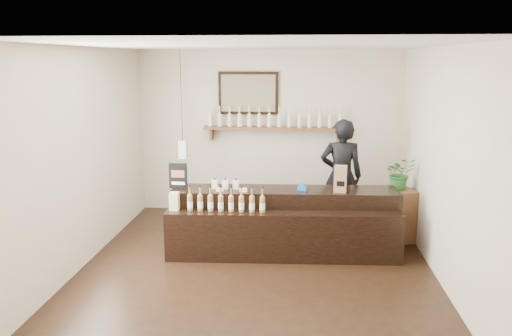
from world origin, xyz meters
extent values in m
plane|color=black|center=(0.00, 0.00, 0.00)|extent=(5.00, 5.00, 0.00)
plane|color=beige|center=(0.00, 2.50, 1.40)|extent=(4.50, 0.00, 4.50)
plane|color=beige|center=(0.00, -2.50, 1.40)|extent=(4.50, 0.00, 4.50)
plane|color=beige|center=(-2.25, 0.00, 1.40)|extent=(0.00, 5.00, 5.00)
plane|color=beige|center=(2.25, 0.00, 1.40)|extent=(0.00, 5.00, 5.00)
plane|color=white|center=(0.00, 0.00, 2.80)|extent=(5.00, 5.00, 0.00)
cube|color=brown|center=(0.10, 2.37, 1.50)|extent=(2.40, 0.25, 0.04)
cube|color=brown|center=(-0.98, 2.40, 1.38)|extent=(0.04, 0.20, 0.20)
cube|color=brown|center=(1.18, 2.40, 1.38)|extent=(0.04, 0.20, 0.20)
cube|color=black|center=(-0.35, 2.47, 2.08)|extent=(1.02, 0.04, 0.72)
cube|color=#453D2C|center=(-0.35, 2.44, 2.08)|extent=(0.92, 0.01, 0.62)
cube|color=white|center=(-1.30, 1.60, 1.25)|extent=(0.12, 0.12, 0.28)
cylinder|color=black|center=(-1.30, 1.60, 2.09)|extent=(0.01, 0.01, 1.41)
cylinder|color=silver|center=(-1.00, 2.37, 1.62)|extent=(0.07, 0.07, 0.20)
cone|color=silver|center=(-1.00, 2.37, 1.75)|extent=(0.07, 0.07, 0.05)
cylinder|color=silver|center=(-1.00, 2.37, 1.81)|extent=(0.02, 0.02, 0.07)
cylinder|color=#EDBC45|center=(-1.00, 2.37, 1.86)|extent=(0.03, 0.03, 0.02)
cylinder|color=white|center=(-1.00, 2.37, 1.60)|extent=(0.07, 0.07, 0.09)
cylinder|color=silver|center=(-0.83, 2.37, 1.62)|extent=(0.07, 0.07, 0.20)
cone|color=silver|center=(-0.83, 2.37, 1.75)|extent=(0.07, 0.07, 0.05)
cylinder|color=silver|center=(-0.83, 2.37, 1.81)|extent=(0.02, 0.02, 0.07)
cylinder|color=#EDBC45|center=(-0.83, 2.37, 1.86)|extent=(0.03, 0.03, 0.02)
cylinder|color=white|center=(-0.83, 2.37, 1.60)|extent=(0.07, 0.07, 0.09)
cylinder|color=silver|center=(-0.66, 2.37, 1.62)|extent=(0.07, 0.07, 0.20)
cone|color=silver|center=(-0.66, 2.37, 1.75)|extent=(0.07, 0.07, 0.05)
cylinder|color=silver|center=(-0.66, 2.37, 1.81)|extent=(0.02, 0.02, 0.07)
cylinder|color=#EDBC45|center=(-0.66, 2.37, 1.86)|extent=(0.03, 0.03, 0.02)
cylinder|color=white|center=(-0.66, 2.37, 1.60)|extent=(0.07, 0.07, 0.09)
cylinder|color=silver|center=(-0.49, 2.37, 1.62)|extent=(0.07, 0.07, 0.20)
cone|color=silver|center=(-0.49, 2.37, 1.75)|extent=(0.07, 0.07, 0.05)
cylinder|color=silver|center=(-0.49, 2.37, 1.81)|extent=(0.02, 0.02, 0.07)
cylinder|color=#EDBC45|center=(-0.49, 2.37, 1.86)|extent=(0.03, 0.03, 0.02)
cylinder|color=white|center=(-0.49, 2.37, 1.60)|extent=(0.07, 0.07, 0.09)
cylinder|color=silver|center=(-0.32, 2.37, 1.62)|extent=(0.07, 0.07, 0.20)
cone|color=silver|center=(-0.32, 2.37, 1.75)|extent=(0.07, 0.07, 0.05)
cylinder|color=silver|center=(-0.32, 2.37, 1.81)|extent=(0.02, 0.02, 0.07)
cylinder|color=#EDBC45|center=(-0.32, 2.37, 1.86)|extent=(0.03, 0.03, 0.02)
cylinder|color=white|center=(-0.32, 2.37, 1.60)|extent=(0.07, 0.07, 0.09)
cylinder|color=silver|center=(-0.15, 2.37, 1.62)|extent=(0.07, 0.07, 0.20)
cone|color=silver|center=(-0.15, 2.37, 1.75)|extent=(0.07, 0.07, 0.05)
cylinder|color=silver|center=(-0.15, 2.37, 1.81)|extent=(0.02, 0.02, 0.07)
cylinder|color=#EDBC45|center=(-0.15, 2.37, 1.86)|extent=(0.03, 0.03, 0.02)
cylinder|color=white|center=(-0.15, 2.37, 1.60)|extent=(0.07, 0.07, 0.09)
cylinder|color=silver|center=(0.02, 2.37, 1.62)|extent=(0.07, 0.07, 0.20)
cone|color=silver|center=(0.02, 2.37, 1.75)|extent=(0.07, 0.07, 0.05)
cylinder|color=silver|center=(0.02, 2.37, 1.81)|extent=(0.02, 0.02, 0.07)
cylinder|color=#EDBC45|center=(0.02, 2.37, 1.86)|extent=(0.03, 0.03, 0.02)
cylinder|color=white|center=(0.02, 2.37, 1.60)|extent=(0.07, 0.07, 0.09)
cylinder|color=silver|center=(0.18, 2.37, 1.62)|extent=(0.07, 0.07, 0.20)
cone|color=silver|center=(0.18, 2.37, 1.75)|extent=(0.07, 0.07, 0.05)
cylinder|color=silver|center=(0.18, 2.37, 1.81)|extent=(0.02, 0.02, 0.07)
cylinder|color=#EDBC45|center=(0.18, 2.37, 1.86)|extent=(0.03, 0.03, 0.02)
cylinder|color=white|center=(0.18, 2.37, 1.60)|extent=(0.07, 0.07, 0.09)
cylinder|color=silver|center=(0.35, 2.37, 1.62)|extent=(0.07, 0.07, 0.20)
cone|color=silver|center=(0.35, 2.37, 1.75)|extent=(0.07, 0.07, 0.05)
cylinder|color=silver|center=(0.35, 2.37, 1.81)|extent=(0.02, 0.02, 0.07)
cylinder|color=#EDBC45|center=(0.35, 2.37, 1.86)|extent=(0.03, 0.03, 0.02)
cylinder|color=white|center=(0.35, 2.37, 1.60)|extent=(0.07, 0.07, 0.09)
cylinder|color=silver|center=(0.52, 2.37, 1.62)|extent=(0.07, 0.07, 0.20)
cone|color=silver|center=(0.52, 2.37, 1.75)|extent=(0.07, 0.07, 0.05)
cylinder|color=silver|center=(0.52, 2.37, 1.81)|extent=(0.02, 0.02, 0.07)
cylinder|color=#EDBC45|center=(0.52, 2.37, 1.86)|extent=(0.03, 0.03, 0.02)
cylinder|color=white|center=(0.52, 2.37, 1.60)|extent=(0.07, 0.07, 0.09)
cylinder|color=silver|center=(0.69, 2.37, 1.62)|extent=(0.07, 0.07, 0.20)
cone|color=silver|center=(0.69, 2.37, 1.75)|extent=(0.07, 0.07, 0.05)
cylinder|color=silver|center=(0.69, 2.37, 1.81)|extent=(0.02, 0.02, 0.07)
cylinder|color=#EDBC45|center=(0.69, 2.37, 1.86)|extent=(0.03, 0.03, 0.02)
cylinder|color=white|center=(0.69, 2.37, 1.60)|extent=(0.07, 0.07, 0.09)
cylinder|color=silver|center=(0.86, 2.37, 1.62)|extent=(0.07, 0.07, 0.20)
cone|color=silver|center=(0.86, 2.37, 1.75)|extent=(0.07, 0.07, 0.05)
cylinder|color=silver|center=(0.86, 2.37, 1.81)|extent=(0.02, 0.02, 0.07)
cylinder|color=#EDBC45|center=(0.86, 2.37, 1.86)|extent=(0.03, 0.03, 0.02)
cylinder|color=white|center=(0.86, 2.37, 1.60)|extent=(0.07, 0.07, 0.09)
cylinder|color=silver|center=(1.03, 2.37, 1.62)|extent=(0.07, 0.07, 0.20)
cone|color=silver|center=(1.03, 2.37, 1.75)|extent=(0.07, 0.07, 0.05)
cylinder|color=silver|center=(1.03, 2.37, 1.81)|extent=(0.02, 0.02, 0.07)
cylinder|color=#EDBC45|center=(1.03, 2.37, 1.86)|extent=(0.03, 0.03, 0.02)
cylinder|color=white|center=(1.03, 2.37, 1.60)|extent=(0.07, 0.07, 0.09)
cylinder|color=silver|center=(1.20, 2.37, 1.62)|extent=(0.07, 0.07, 0.20)
cone|color=silver|center=(1.20, 2.37, 1.75)|extent=(0.07, 0.07, 0.05)
cylinder|color=silver|center=(1.20, 2.37, 1.81)|extent=(0.02, 0.02, 0.07)
cylinder|color=#EDBC45|center=(1.20, 2.37, 1.86)|extent=(0.03, 0.03, 0.02)
cylinder|color=white|center=(1.20, 2.37, 1.60)|extent=(0.07, 0.07, 0.09)
cube|color=black|center=(0.33, 0.70, 0.44)|extent=(3.16, 0.70, 0.88)
cube|color=black|center=(0.33, 0.28, 0.33)|extent=(3.15, 0.43, 0.66)
cube|color=white|center=(-0.54, 0.50, 0.90)|extent=(0.10, 0.04, 0.05)
cube|color=white|center=(-0.22, 0.50, 0.90)|extent=(0.10, 0.04, 0.05)
cube|color=#D2BC80|center=(-1.12, 0.28, 0.72)|extent=(0.12, 0.12, 0.12)
cube|color=#D2BC80|center=(-1.12, 0.28, 0.84)|extent=(0.12, 0.12, 0.12)
cube|color=silver|center=(-0.63, 0.65, 0.94)|extent=(0.08, 0.08, 0.13)
cube|color=beige|center=(-0.63, 0.61, 0.94)|extent=(0.07, 0.00, 0.06)
cylinder|color=black|center=(-0.63, 0.65, 1.01)|extent=(0.02, 0.02, 0.03)
cube|color=silver|center=(-0.49, 0.65, 0.94)|extent=(0.08, 0.08, 0.13)
cube|color=beige|center=(-0.49, 0.61, 0.94)|extent=(0.07, 0.00, 0.06)
cylinder|color=black|center=(-0.49, 0.65, 1.01)|extent=(0.02, 0.02, 0.03)
cube|color=silver|center=(-0.34, 0.65, 0.94)|extent=(0.08, 0.08, 0.13)
cube|color=beige|center=(-0.34, 0.61, 0.94)|extent=(0.07, 0.00, 0.06)
cylinder|color=black|center=(-0.34, 0.65, 1.01)|extent=(0.02, 0.02, 0.03)
cylinder|color=olive|center=(-0.91, 0.28, 0.77)|extent=(0.07, 0.07, 0.20)
cone|color=olive|center=(-0.91, 0.28, 0.89)|extent=(0.07, 0.07, 0.05)
cylinder|color=olive|center=(-0.91, 0.28, 0.95)|extent=(0.02, 0.02, 0.07)
cylinder|color=black|center=(-0.91, 0.28, 1.00)|extent=(0.03, 0.03, 0.02)
cylinder|color=white|center=(-0.91, 0.28, 0.75)|extent=(0.07, 0.07, 0.09)
cylinder|color=olive|center=(-0.77, 0.28, 0.77)|extent=(0.07, 0.07, 0.20)
cone|color=olive|center=(-0.77, 0.28, 0.89)|extent=(0.07, 0.07, 0.05)
cylinder|color=olive|center=(-0.77, 0.28, 0.95)|extent=(0.02, 0.02, 0.07)
cylinder|color=black|center=(-0.77, 0.28, 1.00)|extent=(0.03, 0.03, 0.02)
cylinder|color=white|center=(-0.77, 0.28, 0.75)|extent=(0.07, 0.07, 0.09)
cylinder|color=olive|center=(-0.63, 0.28, 0.77)|extent=(0.07, 0.07, 0.20)
cone|color=olive|center=(-0.63, 0.28, 0.89)|extent=(0.07, 0.07, 0.05)
cylinder|color=olive|center=(-0.63, 0.28, 0.95)|extent=(0.02, 0.02, 0.07)
cylinder|color=black|center=(-0.63, 0.28, 1.00)|extent=(0.03, 0.03, 0.02)
cylinder|color=white|center=(-0.63, 0.28, 0.75)|extent=(0.07, 0.07, 0.09)
cylinder|color=olive|center=(-0.50, 0.28, 0.77)|extent=(0.07, 0.07, 0.20)
cone|color=olive|center=(-0.50, 0.28, 0.89)|extent=(0.07, 0.07, 0.05)
cylinder|color=olive|center=(-0.50, 0.28, 0.95)|extent=(0.02, 0.02, 0.07)
cylinder|color=black|center=(-0.50, 0.28, 1.00)|extent=(0.03, 0.03, 0.02)
cylinder|color=white|center=(-0.50, 0.28, 0.75)|extent=(0.07, 0.07, 0.09)
cylinder|color=olive|center=(-0.36, 0.28, 0.77)|extent=(0.07, 0.07, 0.20)
cone|color=olive|center=(-0.36, 0.28, 0.89)|extent=(0.07, 0.07, 0.05)
cylinder|color=olive|center=(-0.36, 0.28, 0.95)|extent=(0.02, 0.02, 0.07)
cylinder|color=black|center=(-0.36, 0.28, 1.00)|extent=(0.03, 0.03, 0.02)
cylinder|color=white|center=(-0.36, 0.28, 0.75)|extent=(0.07, 0.07, 0.09)
cylinder|color=olive|center=(-0.22, 0.28, 0.77)|extent=(0.07, 0.07, 0.20)
cone|color=olive|center=(-0.22, 0.28, 0.89)|extent=(0.07, 0.07, 0.05)
cylinder|color=olive|center=(-0.22, 0.28, 0.95)|extent=(0.02, 0.02, 0.07)
cylinder|color=black|center=(-0.22, 0.28, 1.00)|extent=(0.03, 0.03, 0.02)
cylinder|color=white|center=(-0.22, 0.28, 0.75)|extent=(0.07, 0.07, 0.09)
cylinder|color=olive|center=(-0.08, 0.28, 0.77)|extent=(0.07, 0.07, 0.20)
cone|color=olive|center=(-0.08, 0.28, 0.89)|extent=(0.07, 0.07, 0.05)
cylinder|color=olive|center=(-0.08, 0.28, 0.95)|extent=(0.02, 0.02, 0.07)
cylinder|color=black|center=(-0.08, 0.28, 1.00)|extent=(0.03, 0.03, 0.02)
cylinder|color=white|center=(-0.08, 0.28, 0.75)|extent=(0.07, 0.07, 0.09)
cylinder|color=olive|center=(0.06, 0.28, 0.77)|extent=(0.07, 0.07, 0.20)
cone|color=olive|center=(0.06, 0.28, 0.89)|extent=(0.07, 0.07, 0.05)
cylinder|color=olive|center=(0.06, 0.28, 0.95)|extent=(0.02, 0.02, 0.07)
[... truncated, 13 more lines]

